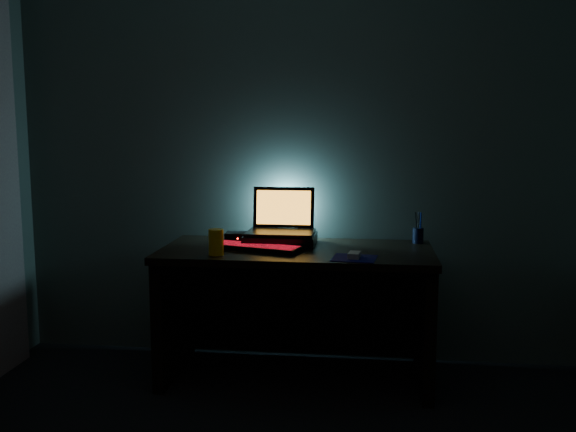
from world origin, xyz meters
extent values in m
cube|color=#4D5852|center=(0.00, 2.00, 1.25)|extent=(3.50, 0.00, 2.50)
cube|color=black|center=(0.00, 1.62, 0.73)|extent=(1.50, 0.70, 0.04)
cube|color=black|center=(-0.71, 1.62, 0.35)|extent=(0.06, 0.64, 0.71)
cube|color=black|center=(0.71, 1.62, 0.35)|extent=(0.06, 0.64, 0.71)
cube|color=black|center=(0.00, 1.95, 0.35)|extent=(1.38, 0.02, 0.65)
cube|color=black|center=(-0.10, 1.73, 0.78)|extent=(0.40, 0.30, 0.06)
cube|color=black|center=(-0.10, 1.73, 0.82)|extent=(0.38, 0.26, 0.02)
cube|color=black|center=(-0.10, 1.86, 0.95)|extent=(0.36, 0.05, 0.24)
cube|color=orange|center=(-0.10, 1.85, 0.95)|extent=(0.32, 0.03, 0.20)
cube|color=black|center=(-0.21, 1.55, 0.76)|extent=(0.52, 0.29, 0.03)
cube|color=red|center=(-0.21, 1.55, 0.78)|extent=(0.49, 0.26, 0.00)
cube|color=#0C0F58|center=(0.32, 1.39, 0.75)|extent=(0.24, 0.23, 0.00)
cube|color=#A0A0A5|center=(0.32, 1.39, 0.77)|extent=(0.07, 0.10, 0.03)
cylinder|color=black|center=(0.68, 1.87, 0.79)|extent=(0.08, 0.08, 0.09)
cylinder|color=yellow|center=(-0.40, 1.40, 0.82)|extent=(0.09, 0.09, 0.14)
cube|color=black|center=(-0.36, 1.81, 0.78)|extent=(0.16, 0.13, 0.05)
sphere|color=#FF0C07|center=(-0.36, 1.75, 0.78)|extent=(0.01, 0.01, 0.01)
camera|label=1|loc=(0.37, -1.85, 1.43)|focal=40.00mm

